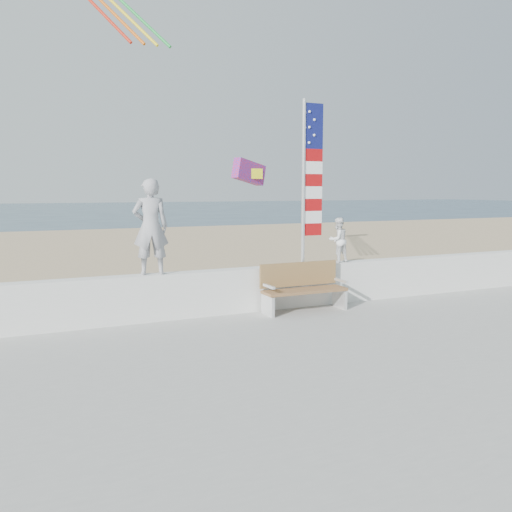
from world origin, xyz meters
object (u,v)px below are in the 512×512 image
at_px(child, 338,240).
at_px(bench, 303,287).
at_px(adult, 151,227).
at_px(flag, 309,175).

distance_m(child, bench, 1.52).
distance_m(adult, bench, 3.36).
xyz_separation_m(child, flag, (-0.77, -0.00, 1.41)).
height_order(adult, flag, flag).
bearing_deg(adult, flag, -170.53).
bearing_deg(bench, flag, 50.56).
xyz_separation_m(adult, flag, (3.43, -0.00, 1.00)).
xyz_separation_m(bench, flag, (0.37, 0.45, 2.30)).
distance_m(bench, flag, 2.38).
relative_size(adult, flag, 0.52).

